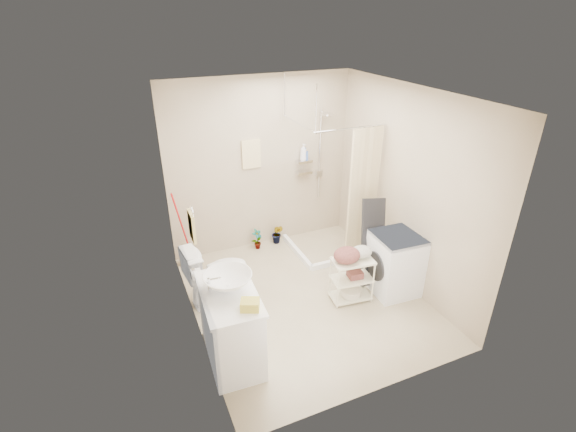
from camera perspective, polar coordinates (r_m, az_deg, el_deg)
name	(u,v)px	position (r m, az deg, el deg)	size (l,w,h in m)	color
floor	(306,298)	(5.55, 2.45, -11.14)	(3.20, 3.20, 0.00)	#BBAD8C
ceiling	(311,94)	(4.46, 3.12, 16.32)	(2.80, 3.20, 0.04)	silver
wall_back	(261,165)	(6.22, -3.72, 6.91)	(2.80, 0.04, 2.60)	#BAAA90
wall_front	(390,283)	(3.69, 13.75, -8.86)	(2.80, 0.04, 2.60)	#BAAA90
wall_left	(187,231)	(4.49, -13.58, -2.02)	(0.04, 3.20, 2.60)	#BAAA90
wall_right	(406,190)	(5.57, 15.84, 3.49)	(0.04, 3.20, 2.60)	#BAAA90
vanity	(231,325)	(4.53, -7.81, -14.60)	(0.54, 0.97, 0.86)	white
sink	(228,281)	(4.26, -8.23, -8.83)	(0.50, 0.50, 0.17)	white
counter_basket	(250,305)	(4.00, -5.22, -11.99)	(0.18, 0.14, 0.10)	gold
floor_basket	(252,369)	(4.56, -4.98, -20.16)	(0.29, 0.22, 0.16)	gold
toilet	(217,273)	(5.36, -9.68, -7.66)	(0.46, 0.80, 0.81)	silver
mop	(180,229)	(6.07, -14.59, -1.75)	(0.11, 0.11, 1.19)	red
potted_plant_a	(257,239)	(6.51, -4.22, -3.17)	(0.18, 0.12, 0.34)	brown
potted_plant_b	(277,234)	(6.65, -1.46, -2.44)	(0.18, 0.15, 0.33)	brown
hanging_towel	(251,154)	(6.10, -5.05, 8.42)	(0.28, 0.03, 0.42)	beige
towel_ring	(192,225)	(4.23, -13.04, -1.15)	(0.04, 0.22, 0.34)	#EBD984
tp_holder	(196,274)	(4.83, -12.50, -7.72)	(0.08, 0.12, 0.14)	white
shower	(329,185)	(6.17, 5.56, 4.18)	(1.10, 1.10, 2.10)	white
shampoo_bottle_a	(303,152)	(6.33, 2.13, 8.69)	(0.10, 0.10, 0.25)	white
shampoo_bottle_b	(305,154)	(6.36, 2.37, 8.47)	(0.09, 0.09, 0.19)	#3758A1
washing_machine	(395,263)	(5.63, 14.41, -6.29)	(0.56, 0.58, 0.83)	white
laundry_rack	(352,276)	(5.39, 8.71, -8.08)	(0.51, 0.30, 0.71)	#ECE8C8
ironing_board	(373,242)	(5.65, 11.52, -3.51)	(0.34, 0.10, 1.22)	black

